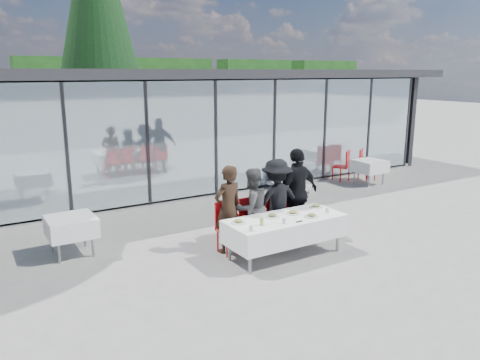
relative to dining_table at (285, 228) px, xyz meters
name	(u,v)px	position (x,y,z in m)	size (l,w,h in m)	color
ground	(268,248)	(-0.03, 0.48, -0.54)	(90.00, 90.00, 0.00)	gray
pavilion	(184,107)	(1.97, 8.64, 1.61)	(14.80, 8.80, 3.44)	gray
treeline	(2,90)	(-2.03, 28.48, 1.66)	(62.50, 2.00, 4.40)	#153E13
dining_table	(285,228)	(0.00, 0.00, 0.00)	(2.26, 0.96, 0.75)	white
diner_a	(228,209)	(-0.79, 0.75, 0.31)	(0.62, 0.62, 1.69)	#322216
diner_chair_a	(228,225)	(-0.79, 0.75, 0.00)	(0.44, 0.44, 0.97)	red
diner_b	(251,208)	(-0.26, 0.75, 0.25)	(0.77, 0.77, 1.58)	#4C4C4C
diner_chair_b	(251,220)	(-0.26, 0.75, 0.00)	(0.44, 0.44, 0.97)	red
diner_c	(276,201)	(0.33, 0.75, 0.31)	(1.10, 1.10, 1.70)	black
diner_chair_c	(276,215)	(0.33, 0.75, 0.00)	(0.44, 0.44, 0.97)	red
diner_d	(297,193)	(0.86, 0.75, 0.40)	(1.09, 1.09, 1.87)	black
diner_chair_d	(297,211)	(0.86, 0.75, 0.00)	(0.44, 0.44, 0.97)	red
plate_a	(238,222)	(-0.91, 0.18, 0.24)	(0.27, 0.27, 0.07)	silver
plate_b	(272,216)	(-0.19, 0.15, 0.24)	(0.27, 0.27, 0.07)	silver
plate_c	(293,213)	(0.26, 0.10, 0.24)	(0.27, 0.27, 0.07)	silver
plate_d	(316,206)	(0.92, 0.21, 0.24)	(0.27, 0.27, 0.07)	silver
plate_extra	(312,216)	(0.44, -0.22, 0.24)	(0.27, 0.27, 0.07)	silver
juice_bottle	(262,222)	(-0.63, -0.15, 0.28)	(0.06, 0.06, 0.14)	#8BC451
drinking_glasses	(289,220)	(-0.12, -0.26, 0.26)	(1.86, 0.18, 0.10)	silver
folded_eyeglasses	(299,221)	(0.05, -0.34, 0.22)	(0.14, 0.03, 0.01)	black
spare_table_left	(71,227)	(-3.38, 2.14, 0.02)	(0.86, 0.86, 0.74)	white
spare_table_right	(369,166)	(5.69, 3.30, 0.02)	(0.86, 0.86, 0.74)	white
spare_chair_a	(364,163)	(5.97, 3.78, 0.00)	(0.61, 0.61, 0.97)	red
spare_chair_b	(344,164)	(5.32, 4.01, 0.00)	(0.61, 0.61, 0.97)	red
lounger	(286,181)	(3.06, 4.04, -0.28)	(0.90, 1.44, 0.72)	silver
conifer_tree	(97,6)	(0.47, 13.48, 5.45)	(4.00, 4.00, 10.50)	#382316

